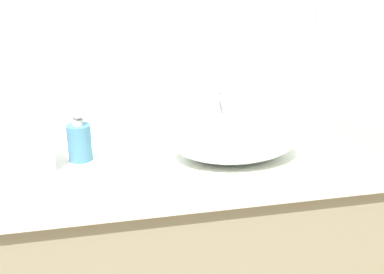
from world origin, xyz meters
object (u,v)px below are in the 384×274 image
at_px(sink_basin, 234,138).
at_px(candle_jar, 128,157).
at_px(soap_dispenser, 79,139).
at_px(tissue_box, 27,144).

bearing_deg(sink_basin, candle_jar, 174.52).
xyz_separation_m(sink_basin, candle_jar, (-0.32, 0.03, -0.04)).
height_order(soap_dispenser, tissue_box, soap_dispenser).
bearing_deg(soap_dispenser, tissue_box, -169.50).
xyz_separation_m(tissue_box, candle_jar, (0.28, -0.03, -0.05)).
distance_m(sink_basin, soap_dispenser, 0.46).
height_order(tissue_box, candle_jar, tissue_box).
bearing_deg(candle_jar, soap_dispenser, 157.10).
xyz_separation_m(sink_basin, tissue_box, (-0.59, 0.06, 0.01)).
height_order(sink_basin, candle_jar, sink_basin).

